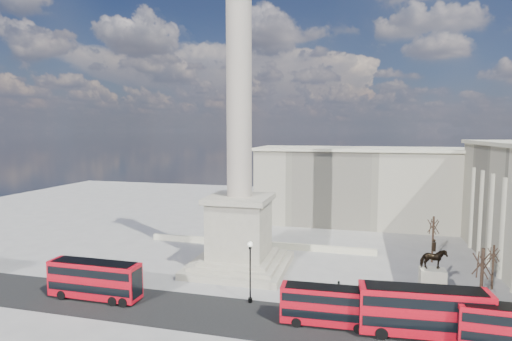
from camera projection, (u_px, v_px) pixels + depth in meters
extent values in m
plane|color=gray|center=(229.00, 280.00, 54.26)|extent=(180.00, 180.00, 0.00)
cube|color=black|center=(244.00, 317.00, 43.38)|extent=(120.00, 9.00, 0.01)
cube|color=#A49D88|center=(240.00, 265.00, 59.03)|extent=(14.00, 14.00, 1.00)
cube|color=#A49D88|center=(240.00, 260.00, 58.96)|extent=(12.00, 12.00, 0.50)
cube|color=#A49D88|center=(240.00, 256.00, 58.91)|extent=(10.00, 10.00, 0.50)
cube|color=#A49D88|center=(240.00, 228.00, 58.49)|extent=(8.00, 8.00, 8.00)
cube|color=#A49D88|center=(239.00, 199.00, 58.05)|extent=(9.00, 9.00, 0.80)
cylinder|color=#A49788|center=(239.00, 77.00, 56.34)|extent=(3.60, 3.60, 34.00)
cube|color=beige|center=(258.00, 244.00, 69.63)|extent=(40.00, 0.60, 1.10)
cube|color=beige|center=(373.00, 187.00, 87.09)|extent=(50.00, 16.00, 16.00)
cube|color=beige|center=(374.00, 149.00, 86.28)|extent=(51.00, 17.00, 0.60)
cube|color=#B70917|center=(95.00, 279.00, 47.91)|extent=(11.45, 2.63, 4.21)
cube|color=black|center=(95.00, 285.00, 47.99)|extent=(11.00, 2.69, 0.94)
cube|color=black|center=(94.00, 270.00, 47.80)|extent=(11.00, 2.69, 0.94)
cube|color=black|center=(94.00, 262.00, 47.70)|extent=(10.31, 2.37, 0.06)
cylinder|color=black|center=(69.00, 291.00, 49.04)|extent=(1.15, 2.72, 1.14)
cylinder|color=black|center=(119.00, 297.00, 47.30)|extent=(1.15, 2.72, 1.14)
cylinder|color=black|center=(129.00, 298.00, 46.96)|extent=(1.15, 2.72, 1.14)
cube|color=#B70917|center=(330.00, 305.00, 41.34)|extent=(10.29, 2.74, 3.76)
cube|color=black|center=(330.00, 311.00, 41.41)|extent=(9.88, 2.78, 0.83)
cube|color=black|center=(330.00, 296.00, 41.24)|extent=(9.88, 2.78, 0.83)
cube|color=black|center=(330.00, 288.00, 41.15)|extent=(9.26, 2.47, 0.06)
cylinder|color=black|center=(297.00, 318.00, 42.20)|extent=(1.12, 2.48, 1.02)
cylinder|color=black|center=(358.00, 324.00, 40.92)|extent=(1.12, 2.48, 1.02)
cylinder|color=black|center=(370.00, 325.00, 40.67)|extent=(1.12, 2.48, 1.02)
cube|color=#B70917|center=(423.00, 311.00, 39.08)|extent=(12.47, 3.75, 4.52)
cube|color=black|center=(423.00, 319.00, 39.15)|extent=(11.98, 3.77, 1.01)
cube|color=black|center=(424.00, 299.00, 38.96)|extent=(11.98, 3.77, 1.01)
cube|color=black|center=(424.00, 288.00, 38.85)|extent=(11.22, 3.37, 0.07)
cylinder|color=black|center=(380.00, 327.00, 39.97)|extent=(1.45, 3.00, 1.23)
cylinder|color=black|center=(460.00, 334.00, 38.69)|extent=(1.45, 3.00, 1.23)
cylinder|color=black|center=(476.00, 335.00, 38.44)|extent=(1.45, 3.00, 1.23)
cylinder|color=black|center=(250.00, 300.00, 47.11)|extent=(0.50, 0.50, 0.56)
cylinder|color=black|center=(250.00, 275.00, 46.80)|extent=(0.18, 0.18, 6.78)
cylinder|color=black|center=(250.00, 248.00, 46.48)|extent=(0.34, 0.34, 0.34)
sphere|color=silver|center=(250.00, 244.00, 46.44)|extent=(0.63, 0.63, 0.63)
cube|color=beige|center=(432.00, 299.00, 47.57)|extent=(3.57, 2.68, 0.45)
cube|color=beige|center=(432.00, 285.00, 47.40)|extent=(2.86, 1.97, 3.93)
imported|color=black|center=(433.00, 259.00, 47.09)|extent=(3.05, 1.83, 2.41)
cylinder|color=black|center=(434.00, 247.00, 46.94)|extent=(0.45, 0.45, 1.07)
sphere|color=black|center=(434.00, 240.00, 46.86)|extent=(0.32, 0.32, 0.32)
cylinder|color=#332319|center=(481.00, 287.00, 41.46)|extent=(0.33, 0.33, 8.18)
cylinder|color=#332319|center=(493.00, 267.00, 50.78)|extent=(0.27, 0.27, 5.78)
cylinder|color=#332319|center=(433.00, 239.00, 61.28)|extent=(0.31, 0.31, 7.19)
imported|color=black|center=(343.00, 306.00, 44.57)|extent=(0.63, 0.48, 1.52)
imported|color=black|center=(362.00, 308.00, 43.60)|extent=(1.00, 0.84, 1.84)
imported|color=black|center=(339.00, 288.00, 49.19)|extent=(0.57, 1.11, 1.81)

